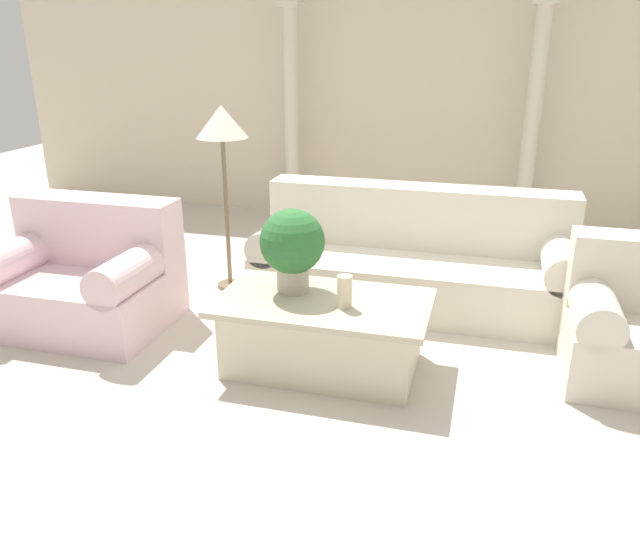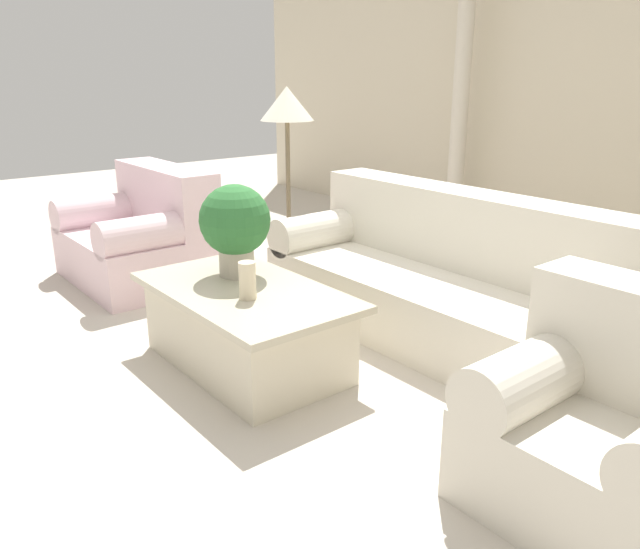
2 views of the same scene
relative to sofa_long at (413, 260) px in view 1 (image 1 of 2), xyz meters
name	(u,v)px [view 1 (image 1 of 2)]	position (x,y,z in m)	size (l,w,h in m)	color
ground_plane	(343,344)	(-0.36, -0.91, -0.36)	(16.00, 16.00, 0.00)	beige
wall_back	(417,78)	(-0.36, 2.47, 1.24)	(10.00, 0.06, 3.20)	beige
sofa_long	(413,260)	(0.00, 0.00, 0.00)	(2.46, 0.92, 0.91)	beige
loveseat	(86,275)	(-2.29, -1.04, 0.01)	(1.26, 0.92, 0.91)	silver
coffee_table	(323,333)	(-0.40, -1.26, -0.11)	(1.35, 0.78, 0.48)	beige
potted_plant	(292,245)	(-0.64, -1.16, 0.43)	(0.42, 0.42, 0.55)	#B2A893
pillar_candle	(345,292)	(-0.25, -1.33, 0.22)	(0.09, 0.09, 0.20)	beige
floor_lamp	(222,131)	(-1.55, -0.11, 0.98)	(0.41, 0.41, 1.53)	brown
column_left	(292,114)	(-1.70, 2.13, 0.86)	(0.23, 0.23, 2.38)	beige
column_right	(532,121)	(0.89, 2.13, 0.86)	(0.23, 0.23, 2.38)	beige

